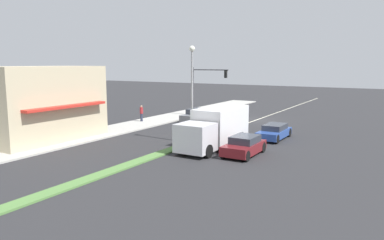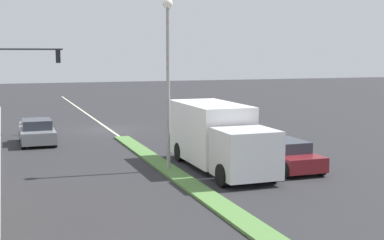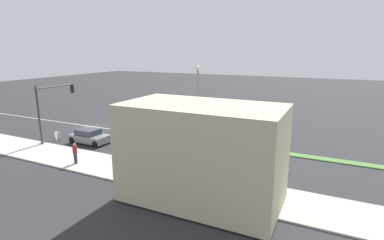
% 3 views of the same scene
% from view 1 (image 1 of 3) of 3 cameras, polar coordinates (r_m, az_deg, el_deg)
% --- Properties ---
extents(ground_plane, '(160.00, 160.00, 0.00)m').
position_cam_1_polar(ground_plane, '(25.87, -4.68, -5.17)').
color(ground_plane, '#2B2B2D').
extents(sidewalk_right, '(4.00, 73.00, 0.12)m').
position_cam_1_polar(sidewalk_right, '(31.49, -18.73, -2.99)').
color(sidewalk_right, '#B2AFA8').
rests_on(sidewalk_right, ground).
extents(median_strip, '(0.90, 46.00, 0.10)m').
position_cam_1_polar(median_strip, '(19.53, -20.38, -10.17)').
color(median_strip, '#568442').
rests_on(median_strip, ground).
extents(lane_marking_center, '(0.16, 60.00, 0.01)m').
position_cam_1_polar(lane_marking_center, '(41.59, 9.80, 0.01)').
color(lane_marking_center, beige).
rests_on(lane_marking_center, ground).
extents(building_corner_store, '(5.63, 9.25, 5.81)m').
position_cam_1_polar(building_corner_store, '(32.02, -21.78, 2.41)').
color(building_corner_store, '#C6B793').
rests_on(building_corner_store, sidewalk_right).
extents(traffic_signal_main, '(4.59, 0.34, 5.60)m').
position_cam_1_polar(traffic_signal_main, '(42.91, 1.79, 5.63)').
color(traffic_signal_main, '#333338').
rests_on(traffic_signal_main, sidewalk_right).
extents(street_lamp, '(0.44, 0.44, 7.37)m').
position_cam_1_polar(street_lamp, '(28.62, 0.01, 5.87)').
color(street_lamp, gray).
rests_on(street_lamp, median_strip).
extents(pedestrian, '(0.34, 0.34, 1.67)m').
position_cam_1_polar(pedestrian, '(39.56, -7.71, 1.08)').
color(pedestrian, '#282D42').
rests_on(pedestrian, sidewalk_right).
extents(warning_aframe_sign, '(0.45, 0.53, 0.84)m').
position_cam_1_polar(warning_aframe_sign, '(43.05, 2.39, 0.99)').
color(warning_aframe_sign, silver).
rests_on(warning_aframe_sign, ground).
extents(delivery_truck, '(2.44, 7.50, 2.87)m').
position_cam_1_polar(delivery_truck, '(27.65, 3.60, -1.15)').
color(delivery_truck, silver).
rests_on(delivery_truck, ground).
extents(coupe_blue, '(1.77, 4.24, 1.21)m').
position_cam_1_polar(coupe_blue, '(31.40, 12.42, -1.76)').
color(coupe_blue, '#284793').
rests_on(coupe_blue, ground).
extents(sedan_maroon, '(1.86, 3.85, 1.31)m').
position_cam_1_polar(sedan_maroon, '(25.57, 7.93, -3.92)').
color(sedan_maroon, maroon).
rests_on(sedan_maroon, ground).
extents(suv_grey, '(1.89, 3.83, 1.39)m').
position_cam_1_polar(suv_grey, '(39.56, 0.68, 0.67)').
color(suv_grey, slate).
rests_on(suv_grey, ground).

